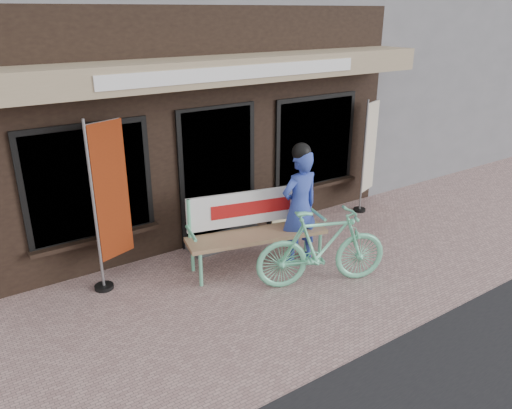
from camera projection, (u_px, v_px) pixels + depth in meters
ground at (294, 290)px, 6.73m from camera, size 70.00×70.00×0.00m
storefront at (136, 40)px, 9.46m from camera, size 7.00×6.77×6.00m
neighbor_right_near at (409, 37)px, 14.41m from camera, size 10.00×7.00×5.60m
bench at (254, 224)px, 7.21m from camera, size 2.10×0.97×1.10m
person at (300, 205)px, 7.25m from camera, size 0.63×0.41×1.81m
bicycle at (322, 247)px, 6.72m from camera, size 1.88×1.15×1.09m
nobori_red at (109, 201)px, 6.52m from camera, size 0.69×0.36×2.33m
nobori_cream at (369, 153)px, 9.16m from camera, size 0.61×0.33×2.09m
menu_stand at (279, 212)px, 8.12m from camera, size 0.45×0.12×0.89m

